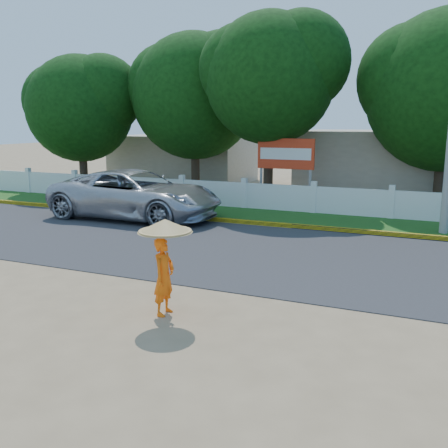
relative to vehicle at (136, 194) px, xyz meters
name	(u,v)px	position (x,y,z in m)	size (l,w,h in m)	color
ground	(186,304)	(6.03, -7.47, -0.93)	(120.00, 120.00, 0.00)	#9E8460
road	(258,252)	(6.03, -2.97, -0.92)	(60.00, 7.00, 0.02)	#38383A
grass_verge	(304,219)	(6.03, 2.28, -0.91)	(60.00, 3.50, 0.03)	#2D601E
curb	(292,226)	(6.03, 0.58, -0.85)	(40.00, 0.18, 0.16)	yellow
fence	(313,200)	(6.03, 3.73, -0.38)	(40.00, 0.10, 1.10)	silver
building_near	(405,163)	(9.03, 10.53, 0.67)	(10.00, 6.00, 3.20)	#B7AD99
building_far	(184,158)	(-3.97, 11.53, 0.47)	(8.00, 5.00, 2.80)	#B7AD99
vehicle	(136,194)	(0.00, 0.00, 0.00)	(3.08, 6.68, 1.86)	#AFB2B8
monk_with_parasol	(164,253)	(5.92, -8.08, 0.30)	(1.04, 1.04, 1.88)	#FF630D
billboard	(286,157)	(4.50, 4.83, 1.21)	(2.50, 0.13, 2.95)	gray
tree_row	(333,89)	(5.99, 6.84, 4.13)	(33.78, 7.92, 8.77)	#473828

